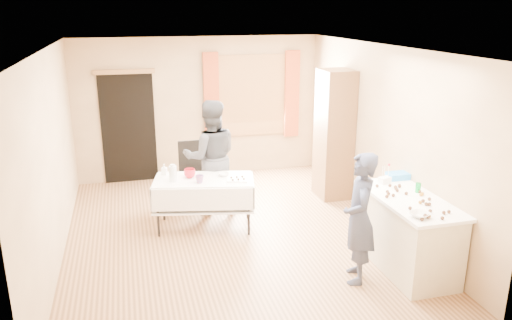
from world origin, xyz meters
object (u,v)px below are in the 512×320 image
object	(u,v)px
cabinet	(334,135)
chair	(193,184)
girl	(359,218)
party_table	(204,199)
woman	(211,157)
counter	(406,233)

from	to	relation	value
cabinet	chair	world-z (taller)	cabinet
girl	chair	bearing A→B (deg)	-133.83
cabinet	girl	distance (m)	2.78
cabinet	party_table	bearing A→B (deg)	-162.34
cabinet	woman	bearing A→B (deg)	-176.05
cabinet	girl	size ratio (longest dim) A/B	1.38
party_table	girl	distance (m)	2.45
party_table	chair	distance (m)	1.06
party_table	woman	world-z (taller)	woman
party_table	chair	xyz separation A→B (m)	(-0.02, 1.05, -0.15)
cabinet	girl	world-z (taller)	cabinet
counter	girl	world-z (taller)	girl
cabinet	woman	distance (m)	2.11
cabinet	chair	distance (m)	2.47
party_table	chair	bearing A→B (deg)	103.27
counter	party_table	distance (m)	2.83
chair	woman	bearing A→B (deg)	-63.25
cabinet	girl	bearing A→B (deg)	-107.07
chair	girl	size ratio (longest dim) A/B	0.65
chair	girl	world-z (taller)	girl
cabinet	woman	world-z (taller)	cabinet
woman	counter	bearing A→B (deg)	134.34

